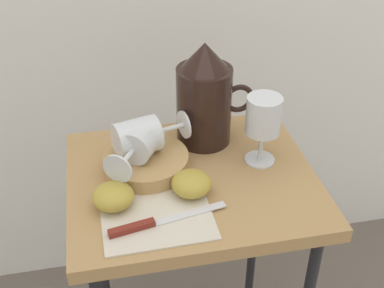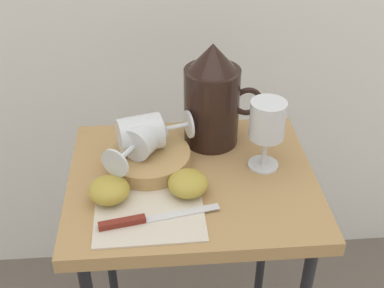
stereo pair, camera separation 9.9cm
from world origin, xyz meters
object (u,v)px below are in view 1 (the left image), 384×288
Objects in this scene: wine_glass_tipped_near at (140,142)px; knife at (151,223)px; basket_tray at (146,162)px; apple_half_right at (191,183)px; wine_glass_tipped_far at (139,137)px; table at (192,209)px; apple_half_left at (113,196)px; wine_glass_upright at (263,119)px; pitcher at (204,103)px.

knife is at bearing -91.10° from wine_glass_tipped_near.
apple_half_right reaches higher than basket_tray.
apple_half_right is at bearing -52.25° from wine_glass_tipped_far.
basket_tray is at bearing 6.94° from wine_glass_tipped_near.
table is 0.21m from apple_half_left.
wine_glass_upright is (0.24, -0.02, 0.09)m from basket_tray.
apple_half_right is at bearing -47.83° from wine_glass_tipped_near.
apple_half_left is at bearing -164.54° from wine_glass_upright.
knife is (-0.16, -0.26, -0.09)m from pitcher.
basket_tray is 1.06× the size of wine_glass_tipped_far.
wine_glass_tipped_far reaches higher than basket_tray.
apple_half_left is (-0.31, -0.09, -0.08)m from wine_glass_upright.
wine_glass_tipped_near is at bearing 58.08° from apple_half_left.
table is 9.28× the size of apple_half_left.
table is at bearing 20.98° from apple_half_left.
knife is (-0.10, -0.13, 0.10)m from table.
pitcher is 1.41× the size of wine_glass_tipped_far.
wine_glass_tipped_far reaches higher than apple_half_left.
table is at bearing -22.66° from wine_glass_tipped_near.
wine_glass_upright is at bearing -46.77° from pitcher.
wine_glass_tipped_near is at bearing 132.17° from apple_half_right.
wine_glass_tipped_near is 1.95× the size of apple_half_left.
knife is (-0.00, -0.19, -0.06)m from wine_glass_tipped_far.
wine_glass_tipped_far is (0.00, 0.02, 0.00)m from wine_glass_tipped_near.
pitcher is 1.53× the size of wine_glass_upright.
table is 4.13× the size of basket_tray.
apple_half_left is at bearing -125.46° from basket_tray.
table is 0.20m from wine_glass_tipped_far.
pitcher reaches higher than wine_glass_upright.
wine_glass_upright is at bearing -4.19° from basket_tray.
pitcher is 2.97× the size of apple_half_left.
apple_half_right is (-0.16, -0.08, -0.08)m from wine_glass_upright.
wine_glass_tipped_far is at bearing -154.62° from pitcher.
pitcher is 2.97× the size of apple_half_right.
apple_half_right is (0.09, -0.09, -0.04)m from wine_glass_tipped_near.
wine_glass_tipped_near is at bearing 176.26° from wine_glass_upright.
wine_glass_upright is (0.10, -0.10, 0.01)m from pitcher.
basket_tray is at bearing 54.54° from apple_half_left.
apple_half_right is (0.15, 0.01, 0.00)m from apple_half_left.
basket_tray reaches higher than knife.
apple_half_left is 1.00× the size of apple_half_right.
apple_half_right is at bearing -51.72° from basket_tray.
pitcher is at bearing 30.10° from wine_glass_tipped_near.
wine_glass_tipped_far reaches higher than apple_half_right.
wine_glass_tipped_far is (-0.01, 0.01, 0.06)m from basket_tray.
wine_glass_tipped_far is at bearing 172.62° from wine_glass_upright.
table is 4.78× the size of wine_glass_upright.
wine_glass_tipped_near is (-0.15, -0.09, -0.02)m from pitcher.
apple_half_right is (0.08, -0.10, 0.01)m from basket_tray.
basket_tray is 0.05m from wine_glass_tipped_near.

